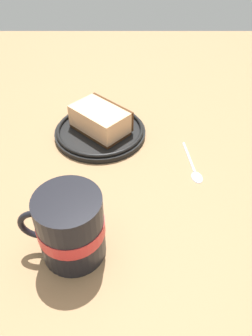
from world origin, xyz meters
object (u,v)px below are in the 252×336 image
at_px(cake_slice, 100,120).
at_px(tea_mug, 70,227).
at_px(small_plate, 100,131).
at_px(teaspoon, 195,169).

xyz_separation_m(cake_slice, tea_mug, (0.28, -0.02, 0.02)).
distance_m(small_plate, tea_mug, 0.29).
distance_m(small_plate, teaspoon, 0.21).
xyz_separation_m(cake_slice, teaspoon, (0.11, 0.18, -0.03)).
bearing_deg(small_plate, teaspoon, 58.01).
bearing_deg(teaspoon, tea_mug, -49.73).
bearing_deg(tea_mug, cake_slice, 175.27).
bearing_deg(teaspoon, small_plate, -121.99).
xyz_separation_m(small_plate, cake_slice, (-0.00, 0.00, 0.03)).
relative_size(cake_slice, tea_mug, 1.11).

